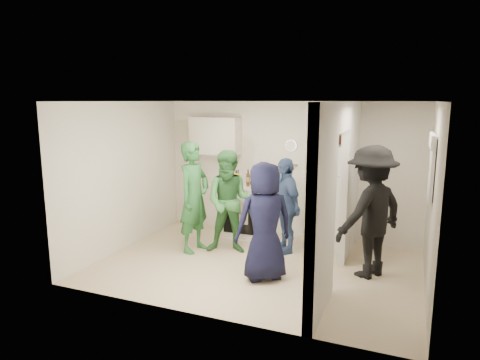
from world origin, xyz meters
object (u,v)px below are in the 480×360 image
object	(u,v)px
fridge	(333,197)
blue_bowl	(330,132)
person_green_left	(194,197)
stove	(248,211)
person_denim	(285,205)
person_green_center	(230,202)
person_navy	(264,222)
person_nook	(371,212)
yellow_cup_stack_top	(348,138)
wicker_basket	(329,140)

from	to	relation	value
fridge	blue_bowl	size ratio (longest dim) A/B	7.41
person_green_left	stove	bearing A→B (deg)	-17.72
blue_bowl	person_denim	distance (m)	1.45
person_denim	person_green_center	bearing A→B (deg)	-107.68
person_navy	person_nook	size ratio (longest dim) A/B	0.89
person_denim	stove	bearing A→B (deg)	-164.11
stove	yellow_cup_stack_top	bearing A→B (deg)	-4.17
stove	person_denim	xyz separation A→B (m)	(0.88, -0.57, 0.32)
fridge	yellow_cup_stack_top	xyz separation A→B (m)	(0.22, -0.10, 1.01)
fridge	person_green_left	distance (m)	2.36
blue_bowl	person_navy	distance (m)	2.19
stove	fridge	xyz separation A→B (m)	(1.56, -0.03, 0.41)
yellow_cup_stack_top	person_denim	world-z (taller)	yellow_cup_stack_top
person_green_center	person_navy	bearing A→B (deg)	-59.39
stove	person_navy	distance (m)	2.04
fridge	person_denim	distance (m)	0.88
fridge	person_green_left	world-z (taller)	person_green_left
person_green_left	person_nook	distance (m)	2.83
fridge	person_nook	xyz separation A→B (m)	(0.72, -1.05, 0.06)
yellow_cup_stack_top	person_green_center	bearing A→B (deg)	-155.17
yellow_cup_stack_top	wicker_basket	bearing A→B (deg)	154.89
person_denim	yellow_cup_stack_top	bearing A→B (deg)	75.16
person_navy	blue_bowl	bearing A→B (deg)	-145.64
blue_bowl	person_green_left	xyz separation A→B (m)	(-2.01, -1.12, -1.06)
fridge	person_green_left	bearing A→B (deg)	-153.13
yellow_cup_stack_top	person_denim	bearing A→B (deg)	-153.82
blue_bowl	wicker_basket	bearing A→B (deg)	0.00
stove	person_green_left	world-z (taller)	person_green_left
stove	wicker_basket	world-z (taller)	wicker_basket
person_green_left	yellow_cup_stack_top	bearing A→B (deg)	-58.83
blue_bowl	person_green_center	bearing A→B (deg)	-146.09
fridge	person_green_center	bearing A→B (deg)	-149.24
fridge	person_denim	xyz separation A→B (m)	(-0.68, -0.54, -0.09)
fridge	person_denim	size ratio (longest dim) A/B	1.12
stove	person_navy	bearing A→B (deg)	-62.35
person_green_left	person_nook	size ratio (longest dim) A/B	0.97
person_nook	person_denim	bearing A→B (deg)	-75.27
person_green_left	person_denim	distance (m)	1.52
blue_bowl	person_navy	world-z (taller)	blue_bowl
person_green_center	person_nook	world-z (taller)	person_nook
stove	person_green_center	world-z (taller)	person_green_center
person_green_center	person_denim	distance (m)	0.92
wicker_basket	person_navy	distance (m)	2.13
person_green_left	wicker_basket	bearing A→B (deg)	-52.30
person_green_left	person_denim	size ratio (longest dim) A/B	1.16
stove	wicker_basket	bearing A→B (deg)	0.78
fridge	blue_bowl	bearing A→B (deg)	153.43
person_green_center	person_nook	size ratio (longest dim) A/B	0.90
wicker_basket	person_green_left	world-z (taller)	wicker_basket
person_green_center	person_green_left	bearing A→B (deg)	179.44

